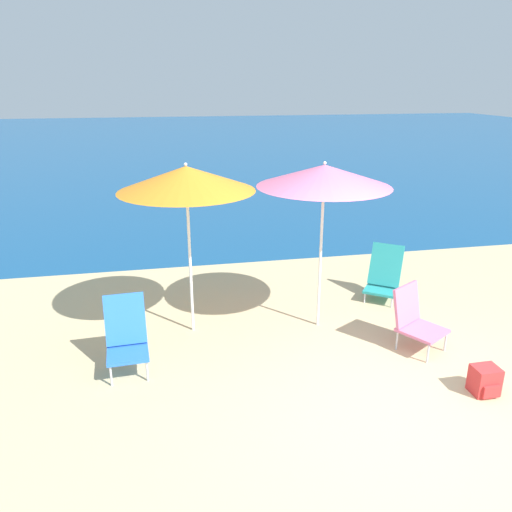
# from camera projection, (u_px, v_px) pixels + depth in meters

# --- Properties ---
(ground_plane) EXTENTS (60.00, 60.00, 0.00)m
(ground_plane) POSITION_uv_depth(u_px,v_px,m) (404.00, 418.00, 4.82)
(ground_plane) COLOR #C6B284
(sea_water) EXTENTS (60.00, 40.00, 0.01)m
(sea_water) POSITION_uv_depth(u_px,v_px,m) (194.00, 140.00, 27.60)
(sea_water) COLOR navy
(sea_water) RESTS_ON ground
(beach_umbrella_orange) EXTENTS (1.65, 1.65, 2.18)m
(beach_umbrella_orange) POSITION_uv_depth(u_px,v_px,m) (186.00, 179.00, 5.88)
(beach_umbrella_orange) COLOR white
(beach_umbrella_orange) RESTS_ON ground
(beach_umbrella_pink) EXTENTS (1.65, 1.65, 2.18)m
(beach_umbrella_pink) POSITION_uv_depth(u_px,v_px,m) (324.00, 176.00, 6.02)
(beach_umbrella_pink) COLOR white
(beach_umbrella_pink) RESTS_ON ground
(beach_chair_pink) EXTENTS (0.69, 0.72, 0.77)m
(beach_chair_pink) POSITION_uv_depth(u_px,v_px,m) (415.00, 318.00, 6.00)
(beach_chair_pink) COLOR silver
(beach_chair_pink) RESTS_ON ground
(beach_chair_teal) EXTENTS (0.69, 0.71, 0.80)m
(beach_chair_teal) POSITION_uv_depth(u_px,v_px,m) (384.00, 275.00, 7.39)
(beach_chair_teal) COLOR silver
(beach_chair_teal) RESTS_ON ground
(beach_chair_blue) EXTENTS (0.48, 0.59, 0.84)m
(beach_chair_blue) POSITION_uv_depth(u_px,v_px,m) (126.00, 335.00, 5.53)
(beach_chair_blue) COLOR silver
(beach_chair_blue) RESTS_ON ground
(backpack_red) EXTENTS (0.26, 0.25, 0.30)m
(backpack_red) POSITION_uv_depth(u_px,v_px,m) (485.00, 381.00, 5.17)
(backpack_red) COLOR red
(backpack_red) RESTS_ON ground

